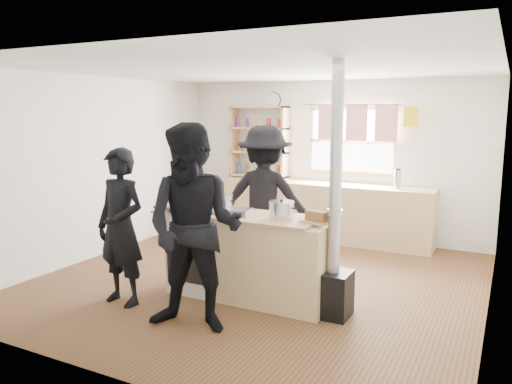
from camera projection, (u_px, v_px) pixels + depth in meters
ground at (260, 281)px, 6.03m from camera, size 5.00×5.00×0.01m
back_counter at (323, 211)px, 7.91m from camera, size 3.40×0.55×0.90m
shelving_unit at (259, 142)px, 8.38m from camera, size 1.00×0.28×1.20m
thermos at (398, 179)px, 7.29m from camera, size 0.10×0.10×0.27m
cooking_island at (249, 257)px, 5.41m from camera, size 1.97×0.64×0.93m
skillet_greens at (180, 208)px, 5.53m from camera, size 0.34×0.34×0.05m
roast_tray at (234, 211)px, 5.33m from camera, size 0.39×0.29×0.07m
stockpot_stove at (223, 202)px, 5.59m from camera, size 0.23×0.23×0.19m
stockpot_counter at (282, 210)px, 5.15m from camera, size 0.26×0.26×0.20m
bread_board at (317, 218)px, 4.94m from camera, size 0.32×0.27×0.12m
flue_heater at (334, 252)px, 4.90m from camera, size 0.35×0.35×2.50m
person_near_left at (121, 227)px, 5.21m from camera, size 0.64×0.45×1.66m
person_near_right at (194, 229)px, 4.55m from camera, size 1.07×0.92×1.93m
person_far at (265, 200)px, 6.26m from camera, size 1.33×0.96×1.85m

